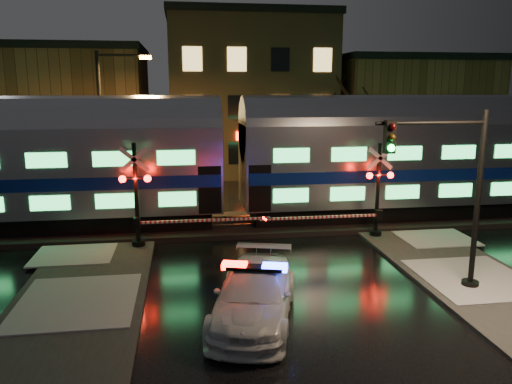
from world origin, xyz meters
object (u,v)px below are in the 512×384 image
Objects in this scene: crossing_signal_left at (145,206)px; traffic_light at (452,198)px; crossing_signal_right at (370,200)px; streetlight at (107,121)px; police_car at (255,294)px.

traffic_light is (9.85, -5.93, 1.30)m from crossing_signal_left.
streetlight is (-11.82, 6.69, 3.06)m from crossing_signal_right.
crossing_signal_right is 6.10m from traffic_light.
traffic_light reaches higher than crossing_signal_right.
traffic_light reaches higher than police_car.
police_car is 0.96× the size of traffic_light.
police_car is 9.32m from crossing_signal_right.
police_car is at bearing -179.74° from traffic_light.
crossing_signal_left is 11.57m from traffic_light.
crossing_signal_right is at bearing -0.02° from crossing_signal_left.
traffic_light is (6.39, 1.09, 2.34)m from police_car.
streetlight reaches higher than police_car.
traffic_light is 17.60m from streetlight.
streetlight reaches higher than crossing_signal_right.
streetlight reaches higher than crossing_signal_left.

